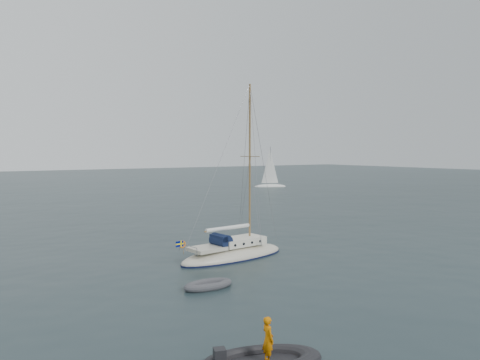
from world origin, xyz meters
TOP-DOWN VIEW (x-y plane):
  - ground at (0.00, 0.00)m, footprint 300.00×300.00m
  - sailboat at (1.08, 2.77)m, footprint 8.31×2.49m
  - dinghy at (-3.54, -2.17)m, footprint 2.68×1.21m
  - rib at (-6.36, -10.72)m, footprint 4.08×1.85m
  - distant_yacht_b at (38.38, 48.86)m, footprint 6.16×3.29m

SIDE VIEW (x-z plane):
  - ground at x=0.00m, z-range 0.00..0.00m
  - dinghy at x=-3.54m, z-range -0.02..0.36m
  - rib at x=-6.36m, z-range -0.59..1.10m
  - sailboat at x=1.08m, z-range -5.02..6.81m
  - distant_yacht_b at x=38.38m, z-range -0.59..7.57m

